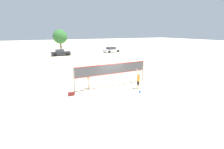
# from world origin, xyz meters

# --- Properties ---
(ground_plane) EXTENTS (200.00, 200.00, 0.00)m
(ground_plane) POSITION_xyz_m (0.00, 0.00, 0.00)
(ground_plane) COLOR beige
(volleyball_net) EXTENTS (7.54, 0.12, 2.39)m
(volleyball_net) POSITION_xyz_m (0.00, 0.00, 1.69)
(volleyball_net) COLOR gray
(volleyball_net) RESTS_ON ground_plane
(player_spiker) EXTENTS (0.28, 0.68, 1.96)m
(player_spiker) POSITION_xyz_m (2.07, -1.53, 1.02)
(player_spiker) COLOR beige
(player_spiker) RESTS_ON ground_plane
(player_blocker) EXTENTS (0.28, 0.70, 2.09)m
(player_blocker) POSITION_xyz_m (-2.21, 0.61, 1.10)
(player_blocker) COLOR beige
(player_blocker) RESTS_ON ground_plane
(volleyball) EXTENTS (0.22, 0.22, 0.22)m
(volleyball) POSITION_xyz_m (1.70, -2.39, 0.11)
(volleyball) COLOR blue
(volleyball) RESTS_ON ground_plane
(gear_bag) EXTENTS (0.55, 0.25, 0.31)m
(gear_bag) POSITION_xyz_m (-4.10, -0.37, 0.15)
(gear_bag) COLOR maroon
(gear_bag) RESTS_ON ground_plane
(parked_car_near) EXTENTS (4.34, 2.14, 1.43)m
(parked_car_near) POSITION_xyz_m (-1.99, 23.83, 0.64)
(parked_car_near) COLOR #232328
(parked_car_near) RESTS_ON ground_plane
(parked_car_far) EXTENTS (4.90, 2.67, 1.45)m
(parked_car_far) POSITION_xyz_m (11.17, 23.95, 0.65)
(parked_car_far) COLOR #B7B7BC
(parked_car_far) RESTS_ON ground_plane
(tree_left_cluster) EXTENTS (3.62, 3.62, 5.96)m
(tree_left_cluster) POSITION_xyz_m (-1.20, 28.95, 4.12)
(tree_left_cluster) COLOR brown
(tree_left_cluster) RESTS_ON ground_plane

